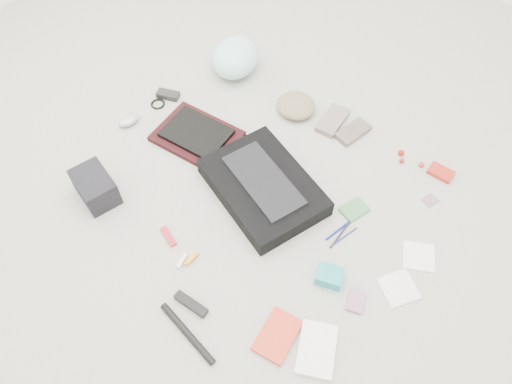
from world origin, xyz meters
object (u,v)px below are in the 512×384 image
Objects in this scene: messenger_bag at (263,187)px; camera_bag at (95,187)px; book_red at (277,335)px; bike_helmet at (235,57)px; laptop at (196,133)px; accordion_wallet at (329,276)px.

camera_bag reaches higher than messenger_bag.
camera_bag is 1.07× the size of book_red.
camera_bag is at bearing -121.73° from messenger_bag.
camera_bag is (-0.03, -0.99, -0.02)m from bike_helmet.
accordion_wallet reaches higher than laptop.
book_red is at bearing -28.81° from messenger_bag.
bike_helmet is 1.44m from book_red.
accordion_wallet is at bearing 77.73° from book_red.
bike_helmet is at bearing 156.97° from messenger_bag.
book_red is (0.98, -0.09, -0.05)m from camera_bag.
book_red is (0.40, -0.50, -0.03)m from messenger_bag.
messenger_bag is 1.74× the size of laptop.
messenger_bag reaches higher than accordion_wallet.
bike_helmet is at bearing 126.25° from accordion_wallet.
accordion_wallet is (1.03, 0.22, -0.04)m from camera_bag.
laptop is at bearing -92.18° from bike_helmet.
camera_bag reaches higher than accordion_wallet.
messenger_bag is 1.78× the size of bike_helmet.
laptop is at bearing 146.00° from accordion_wallet.
laptop is 0.53m from camera_bag.
camera_bag is 1.05m from accordion_wallet.
messenger_bag is 0.64m from book_red.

